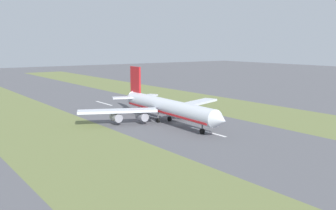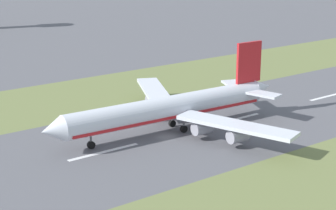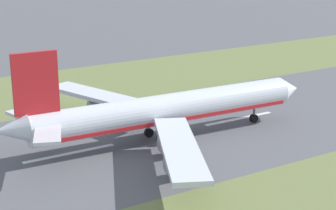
{
  "view_description": "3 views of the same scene",
  "coord_description": "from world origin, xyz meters",
  "views": [
    {
      "loc": [
        86.82,
        116.91,
        29.82
      ],
      "look_at": [
        2.58,
        -2.38,
        7.0
      ],
      "focal_mm": 42.0,
      "sensor_mm": 36.0,
      "label": 1
    },
    {
      "loc": [
        -104.75,
        76.13,
        46.84
      ],
      "look_at": [
        2.58,
        -2.38,
        7.0
      ],
      "focal_mm": 60.0,
      "sensor_mm": 36.0,
      "label": 2
    },
    {
      "loc": [
        93.28,
        -57.19,
        39.37
      ],
      "look_at": [
        2.58,
        -2.38,
        7.0
      ],
      "focal_mm": 60.0,
      "sensor_mm": 36.0,
      "label": 3
    }
  ],
  "objects": [
    {
      "name": "ground_plane",
      "position": [
        0.0,
        0.0,
        0.0
      ],
      "size": [
        800.0,
        800.0,
        0.0
      ],
      "primitive_type": "plane",
      "color": "#56565B"
    },
    {
      "name": "grass_median_east",
      "position": [
        45.0,
        0.0,
        0.0
      ],
      "size": [
        40.0,
        600.0,
        0.01
      ],
      "primitive_type": "cube",
      "color": "olive",
      "rests_on": "ground"
    },
    {
      "name": "grass_median_west",
      "position": [
        -45.0,
        0.0,
        0.0
      ],
      "size": [
        40.0,
        600.0,
        0.01
      ],
      "primitive_type": "cube",
      "color": "olive",
      "rests_on": "ground"
    },
    {
      "name": "centreline_dash_mid",
      "position": [
        0.0,
        -22.38,
        0.01
      ],
      "size": [
        1.2,
        18.0,
        0.01
      ],
      "primitive_type": "cube",
      "color": "silver",
      "rests_on": "ground"
    },
    {
      "name": "centreline_dash_near",
      "position": [
        0.0,
        -62.38,
        0.01
      ],
      "size": [
        1.2,
        18.0,
        0.01
      ],
      "primitive_type": "cube",
      "color": "silver",
      "rests_on": "ground"
    },
    {
      "name": "airplane_main_jet",
      "position": [
        2.49,
        -4.28,
        6.02
      ],
      "size": [
        64.06,
        67.19,
        20.2
      ],
      "color": "silver",
      "rests_on": "ground"
    },
    {
      "name": "centreline_dash_far",
      "position": [
        0.0,
        17.62,
        0.01
      ],
      "size": [
        1.2,
        18.0,
        0.01
      ],
      "primitive_type": "cube",
      "color": "silver",
      "rests_on": "ground"
    }
  ]
}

